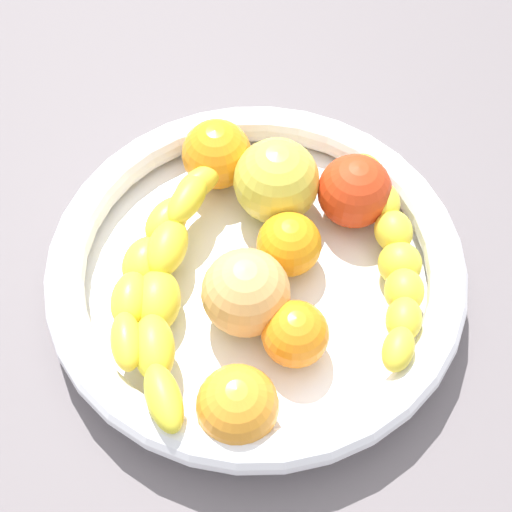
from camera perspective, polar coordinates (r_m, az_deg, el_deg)
name	(u,v)px	position (r cm, az deg, el deg)	size (l,w,h in cm)	color
kitchen_counter	(256,294)	(64.82, 0.00, -3.06)	(120.00, 120.00, 3.00)	#665E61
fruit_bowl	(256,270)	(61.23, 0.00, -1.13)	(35.27, 35.27, 5.18)	white
banana_draped_left	(164,296)	(57.98, -7.32, -3.13)	(8.19, 23.75, 5.21)	yellow
banana_draped_right	(152,259)	(60.11, -8.23, -0.27)	(10.85, 19.52, 4.87)	yellow
banana_arching_top	(394,259)	(60.69, 10.90, -0.21)	(6.25, 21.62, 4.78)	yellow
orange_front	(289,244)	(60.33, 2.63, 0.93)	(5.49, 5.49, 5.49)	orange
orange_mid_left	(295,334)	(56.25, 3.12, -6.19)	(5.33, 5.33, 5.33)	orange
orange_mid_right	(217,154)	(65.76, -3.12, 8.04)	(6.36, 6.36, 6.36)	orange
orange_rear	(237,406)	(53.42, -1.47, -11.76)	(6.11, 6.11, 6.11)	orange
apple_yellow	(276,181)	(62.96, 1.63, 5.95)	(7.55, 7.55, 7.55)	gold
peach_blush	(246,293)	(56.89, -0.81, -2.92)	(7.13, 7.13, 7.13)	#E6A75D
tomato_red	(355,191)	(63.49, 7.80, 5.11)	(6.52, 6.52, 6.52)	red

